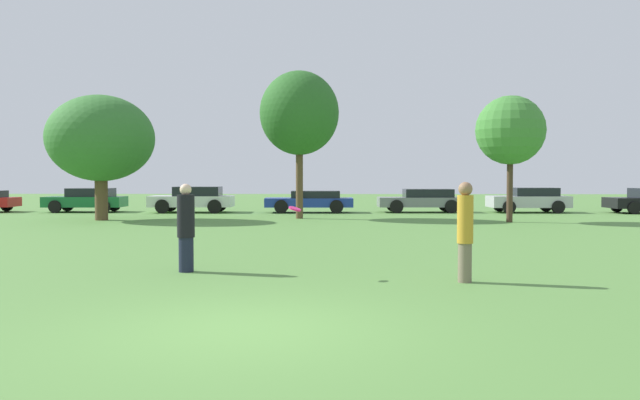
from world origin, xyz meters
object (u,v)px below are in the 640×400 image
frisbee (295,209)px  parked_car_white (193,199)px  tree_2 (510,131)px  parked_car_silver (530,199)px  person_catcher (465,230)px  parked_car_grey (423,200)px  tree_0 (101,139)px  tree_1 (299,113)px  parked_car_blue (311,201)px  parked_car_green (87,199)px  person_thrower (186,227)px

frisbee → parked_car_white: frisbee is taller
frisbee → tree_2: size_ratio=0.05×
parked_car_white → parked_car_silver: (17.70, 0.31, -0.03)m
person_catcher → tree_2: size_ratio=0.35×
frisbee → tree_2: tree_2 is taller
person_catcher → parked_car_grey: size_ratio=0.40×
parked_car_white → tree_0: bearing=63.9°
tree_1 → frisbee: bearing=-87.1°
tree_1 → person_catcher: bearing=-77.1°
parked_car_white → parked_car_grey: parked_car_white is taller
frisbee → parked_car_blue: size_ratio=0.05×
person_catcher → parked_car_white: 24.38m
tree_0 → parked_car_blue: 11.13m
person_catcher → frisbee: (-3.14, 0.51, 0.35)m
tree_0 → parked_car_green: tree_0 is taller
frisbee → tree_2: 17.17m
frisbee → parked_car_green: (-12.49, 21.97, -0.64)m
parked_car_green → parked_car_grey: size_ratio=0.90×
parked_car_green → parked_car_white: size_ratio=0.95×
parked_car_silver → tree_2: bearing=65.7°
person_catcher → parked_car_grey: person_catcher is taller
tree_2 → parked_car_grey: tree_2 is taller
parked_car_blue → tree_2: bearing=139.8°
parked_car_blue → person_thrower: bearing=83.5°
tree_0 → tree_1: size_ratio=0.82×
person_thrower → parked_car_grey: (7.66, 21.51, -0.24)m
frisbee → tree_2: (8.04, 14.97, 2.50)m
tree_0 → tree_1: (8.58, 1.31, 1.19)m
person_catcher → tree_0: tree_0 is taller
tree_0 → parked_car_grey: (14.85, 6.42, -2.88)m
tree_0 → parked_car_white: 7.20m
person_catcher → parked_car_white: person_catcher is taller
tree_2 → parked_car_white: bearing=155.2°
frisbee → tree_0: tree_0 is taller
person_thrower → parked_car_silver: size_ratio=0.43×
person_thrower → parked_car_grey: bearing=82.6°
tree_0 → parked_car_green: size_ratio=1.31×
frisbee → tree_1: (-0.87, 17.05, 3.43)m
tree_0 → tree_2: size_ratio=1.03×
tree_0 → parked_car_silver: 21.57m
tree_2 → parked_car_blue: (-8.59, 6.78, -3.19)m
parked_car_green → tree_1: bearing=155.1°
tree_0 → parked_car_white: (2.71, 6.04, -2.83)m
tree_2 → parked_car_grey: (-2.64, 7.19, -3.15)m
parked_car_silver → frisbee: bearing=61.7°
tree_0 → parked_car_blue: bearing=34.0°
parked_car_green → parked_car_white: bearing=176.2°
person_thrower → parked_car_white: 21.60m
parked_car_grey → tree_0: bearing=21.5°
person_thrower → parked_car_silver: 25.18m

